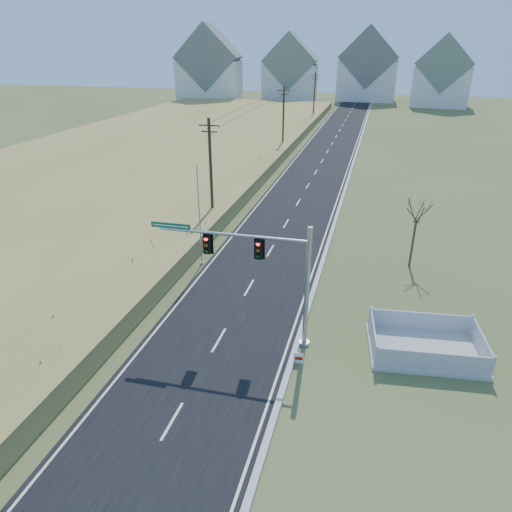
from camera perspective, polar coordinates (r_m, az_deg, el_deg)
The scene contains 16 objects.
ground at distance 26.70m, azimuth -3.24°, elevation -8.13°, with size 260.00×260.00×0.00m, color #4C5328.
road at distance 72.95m, azimuth 9.32°, elevation 13.40°, with size 8.00×180.00×0.06m, color black.
curb at distance 72.64m, azimuth 12.65°, elevation 13.12°, with size 0.30×180.00×0.18m, color #B2AFA8.
reed_marsh at distance 70.03m, azimuth -12.10°, elevation 13.20°, with size 38.00×110.00×1.30m, color tan.
utility_pole_near at distance 39.89m, azimuth -5.67°, elevation 10.65°, with size 1.80×0.26×9.00m.
utility_pole_mid at distance 68.24m, azimuth 3.43°, elevation 16.84°, with size 1.80×0.26×9.00m.
utility_pole_far at distance 97.58m, azimuth 7.30°, elevation 19.24°, with size 1.80×0.26×9.00m.
condo_nw at distance 129.45m, azimuth -5.85°, elevation 22.10°, with size 17.69×13.38×19.05m.
condo_nnw at distance 131.76m, azimuth 4.30°, elevation 21.88°, with size 14.93×11.17×17.03m.
condo_n at distance 133.38m, azimuth 13.77°, elevation 21.62°, with size 15.27×10.20×18.54m.
condo_ne at distance 125.99m, azimuth 22.25°, elevation 20.02°, with size 14.12×10.51×16.52m.
traffic_signal_mast at distance 23.00m, azimuth 1.93°, elevation -1.90°, with size 8.47×0.59×6.74m.
fence_enclosure at distance 25.69m, azimuth 20.35°, elevation -10.70°, with size 6.09×4.52×1.29m.
open_sign at distance 23.45m, azimuth 5.36°, elevation -12.59°, with size 0.51×0.10×0.63m.
flagpole at distance 32.23m, azimuth -7.02°, elevation 3.66°, with size 0.33×0.33×7.29m.
bare_tree at distance 33.08m, azimuth 19.59°, elevation 5.39°, with size 1.98×1.98×5.26m.
Camera 1 is at (7.22, -21.09, 14.70)m, focal length 32.00 mm.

